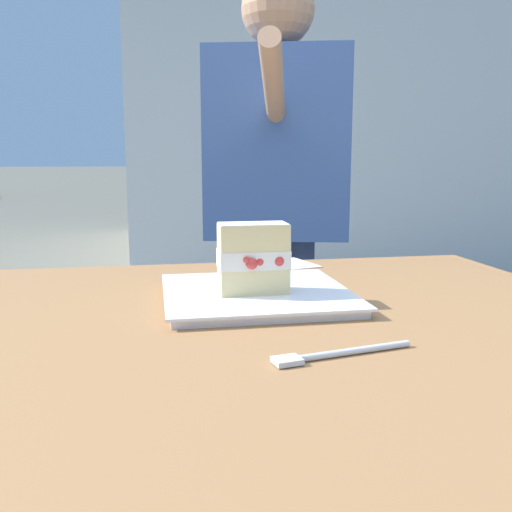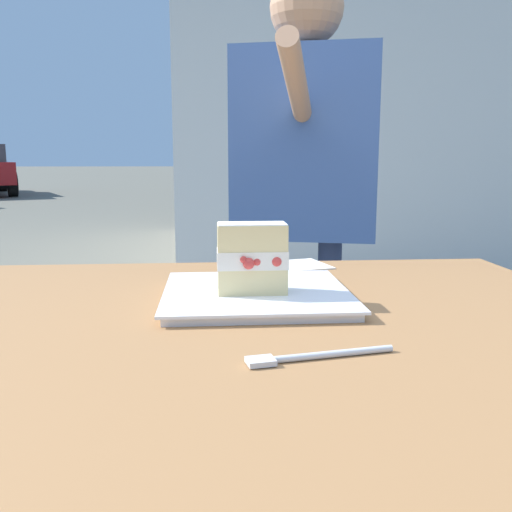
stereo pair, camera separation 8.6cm
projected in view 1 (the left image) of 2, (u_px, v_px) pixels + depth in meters
patio_table at (239, 428)px, 0.67m from camera, size 1.16×1.07×0.77m
dessert_plate at (256, 294)px, 0.87m from camera, size 0.29×0.29×0.02m
cake_slice at (253, 258)px, 0.84m from camera, size 0.11×0.06×0.11m
dessert_fork at (334, 354)px, 0.61m from camera, size 0.17×0.05×0.01m
paper_napkin at (275, 265)px, 1.14m from camera, size 0.18×0.15×0.00m
diner_person at (277, 154)px, 1.59m from camera, size 0.44×0.56×1.49m
patio_building at (296, 119)px, 6.12m from camera, size 3.52×3.78×2.84m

